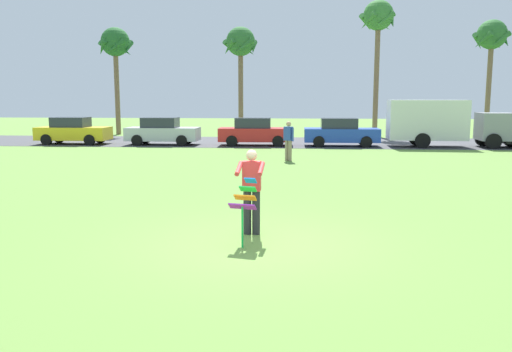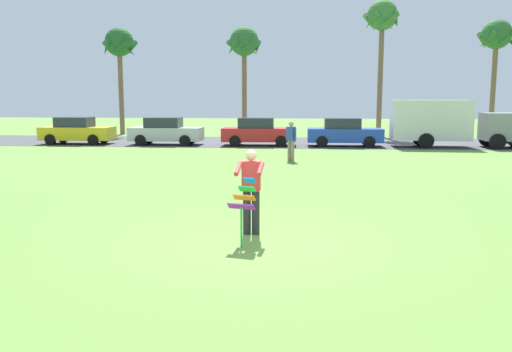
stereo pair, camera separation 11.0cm
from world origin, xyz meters
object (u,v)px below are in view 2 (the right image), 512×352
object	(u,v)px
parked_car_blue	(344,133)
parked_car_red	(258,132)
parked_truck_grey_van	(446,122)
palm_tree_right_near	(244,46)
person_walker_near	(291,140)
palm_tree_far_left	(496,39)
parked_car_silver	(166,132)
palm_tree_centre_far	(382,22)
palm_tree_left_near	(119,46)
kite_held	(244,201)
parked_car_yellow	(77,131)
person_kite_flyer	(251,188)

from	to	relation	value
parked_car_blue	parked_car_red	bearing A→B (deg)	-179.99
parked_truck_grey_van	palm_tree_right_near	bearing A→B (deg)	144.41
parked_truck_grey_van	person_walker_near	distance (m)	11.04
parked_car_red	palm_tree_far_left	bearing A→B (deg)	31.37
parked_car_blue	parked_truck_grey_van	size ratio (longest dim) A/B	0.62
parked_car_silver	palm_tree_far_left	world-z (taller)	palm_tree_far_left
parked_car_blue	palm_tree_centre_far	bearing A→B (deg)	70.33
parked_truck_grey_van	palm_tree_right_near	distance (m)	15.97
parked_car_red	palm_tree_right_near	distance (m)	10.66
person_walker_near	palm_tree_centre_far	bearing A→B (deg)	69.63
parked_car_red	palm_tree_left_near	distance (m)	15.03
kite_held	parked_car_yellow	size ratio (longest dim) A/B	0.30
kite_held	palm_tree_centre_far	size ratio (longest dim) A/B	0.13
person_kite_flyer	parked_truck_grey_van	distance (m)	21.69
parked_car_yellow	palm_tree_far_left	xyz separation A→B (m)	(27.08, 9.88, 6.11)
kite_held	palm_tree_far_left	distance (m)	34.35
kite_held	parked_truck_grey_van	world-z (taller)	parked_truck_grey_van
kite_held	person_walker_near	world-z (taller)	person_walker_near
parked_car_silver	palm_tree_right_near	xyz separation A→B (m)	(3.61, 8.81, 5.71)
kite_held	parked_car_blue	xyz separation A→B (m)	(3.25, 20.65, -0.09)
parked_car_blue	palm_tree_far_left	distance (m)	16.20
palm_tree_right_near	person_walker_near	bearing A→B (deg)	-76.12
palm_tree_right_near	palm_tree_centre_far	world-z (taller)	palm_tree_centre_far
parked_car_red	parked_car_blue	world-z (taller)	same
parked_truck_grey_van	palm_tree_centre_far	size ratio (longest dim) A/B	0.71
person_kite_flyer	palm_tree_far_left	distance (m)	33.58
palm_tree_centre_far	palm_tree_far_left	xyz separation A→B (m)	(8.26, 1.37, -1.14)
palm_tree_far_left	kite_held	bearing A→B (deg)	-115.48
parked_car_red	person_walker_near	distance (m)	7.51
person_kite_flyer	parked_car_yellow	xyz separation A→B (m)	(-12.57, 19.83, -0.18)
parked_truck_grey_van	palm_tree_left_near	distance (m)	23.68
kite_held	palm_tree_centre_far	world-z (taller)	palm_tree_centre_far
parked_car_silver	person_walker_near	distance (m)	10.45
kite_held	palm_tree_centre_far	distance (m)	30.68
parked_car_silver	palm_tree_right_near	size ratio (longest dim) A/B	0.54
person_kite_flyer	parked_car_blue	distance (m)	20.09
parked_car_yellow	palm_tree_right_near	size ratio (longest dim) A/B	0.54
person_kite_flyer	parked_car_blue	size ratio (longest dim) A/B	0.41
person_kite_flyer	parked_car_red	size ratio (longest dim) A/B	0.41
parked_truck_grey_van	palm_tree_centre_far	distance (m)	11.06
person_kite_flyer	person_walker_near	bearing A→B (deg)	88.11
palm_tree_right_near	parked_car_silver	bearing A→B (deg)	-112.29
parked_car_silver	parked_car_yellow	bearing A→B (deg)	180.00
parked_car_yellow	parked_car_silver	bearing A→B (deg)	-0.00
person_walker_near	parked_car_red	bearing A→B (deg)	106.35
palm_tree_left_near	palm_tree_right_near	bearing A→B (deg)	2.63
parked_car_yellow	person_walker_near	distance (m)	14.85
parked_car_red	parked_car_blue	xyz separation A→B (m)	(4.90, 0.00, 0.00)
person_kite_flyer	palm_tree_right_near	world-z (taller)	palm_tree_right_near
parked_car_blue	parked_truck_grey_van	distance (m)	5.60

